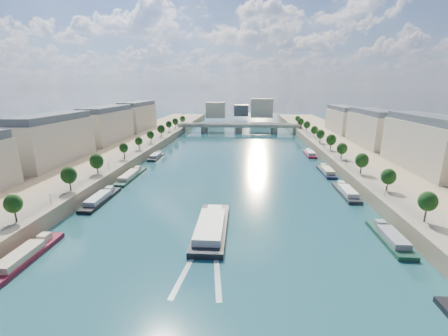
# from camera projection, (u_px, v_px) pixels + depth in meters

# --- Properties ---
(ground) EXTENTS (700.00, 700.00, 0.00)m
(ground) POSITION_uv_depth(u_px,v_px,m) (233.00, 166.00, 156.44)
(ground) COLOR #0B2D33
(ground) RESTS_ON ground
(quay_left) EXTENTS (44.00, 520.00, 5.00)m
(quay_left) POSITION_uv_depth(u_px,v_px,m) (99.00, 159.00, 160.89)
(quay_left) COLOR #9E8460
(quay_left) RESTS_ON ground
(quay_right) EXTENTS (44.00, 520.00, 5.00)m
(quay_right) POSITION_uv_depth(u_px,v_px,m) (375.00, 164.00, 150.71)
(quay_right) COLOR #9E8460
(quay_right) RESTS_ON ground
(pave_left) EXTENTS (14.00, 520.00, 0.10)m
(pave_left) POSITION_uv_depth(u_px,v_px,m) (126.00, 155.00, 159.16)
(pave_left) COLOR gray
(pave_left) RESTS_ON quay_left
(pave_right) EXTENTS (14.00, 520.00, 0.10)m
(pave_right) POSITION_uv_depth(u_px,v_px,m) (346.00, 159.00, 151.10)
(pave_right) COLOR gray
(pave_right) RESTS_ON quay_right
(trees_left) EXTENTS (4.80, 268.80, 8.26)m
(trees_left) POSITION_uv_depth(u_px,v_px,m) (130.00, 144.00, 159.54)
(trees_left) COLOR #382B1E
(trees_left) RESTS_ON ground
(trees_right) EXTENTS (4.80, 268.80, 8.26)m
(trees_right) POSITION_uv_depth(u_px,v_px,m) (337.00, 145.00, 159.46)
(trees_right) COLOR #382B1E
(trees_right) RESTS_ON ground
(lamps_left) EXTENTS (0.36, 200.36, 4.28)m
(lamps_left) POSITION_uv_depth(u_px,v_px,m) (127.00, 154.00, 148.50)
(lamps_left) COLOR black
(lamps_left) RESTS_ON ground
(lamps_right) EXTENTS (0.36, 200.36, 4.28)m
(lamps_right) POSITION_uv_depth(u_px,v_px,m) (334.00, 151.00, 155.53)
(lamps_right) COLOR black
(lamps_right) RESTS_ON ground
(buildings_left) EXTENTS (16.00, 226.00, 23.20)m
(buildings_left) POSITION_uv_depth(u_px,v_px,m) (85.00, 130.00, 169.74)
(buildings_left) COLOR beige
(buildings_left) RESTS_ON ground
(buildings_right) EXTENTS (16.00, 226.00, 23.20)m
(buildings_right) POSITION_uv_depth(u_px,v_px,m) (395.00, 133.00, 157.72)
(buildings_right) COLOR beige
(buildings_right) RESTS_ON ground
(skyline) EXTENTS (79.00, 42.00, 22.00)m
(skyline) POSITION_uv_depth(u_px,v_px,m) (244.00, 109.00, 363.82)
(skyline) COLOR beige
(skyline) RESTS_ON ground
(bridge) EXTENTS (112.00, 12.00, 8.15)m
(bridge) POSITION_uv_depth(u_px,v_px,m) (239.00, 127.00, 273.23)
(bridge) COLOR #C1B79E
(bridge) RESTS_ON ground
(tour_barge) EXTENTS (9.23, 31.01, 4.19)m
(tour_barge) POSITION_uv_depth(u_px,v_px,m) (211.00, 227.00, 85.58)
(tour_barge) COLOR black
(tour_barge) RESTS_ON ground
(wake) EXTENTS (10.76, 25.98, 0.04)m
(wake) POSITION_uv_depth(u_px,v_px,m) (203.00, 263.00, 69.98)
(wake) COLOR silver
(wake) RESTS_ON ground
(moored_barges_left) EXTENTS (5.00, 157.44, 3.60)m
(moored_barges_left) POSITION_uv_depth(u_px,v_px,m) (96.00, 202.00, 105.10)
(moored_barges_left) COLOR #192238
(moored_barges_left) RESTS_ON ground
(moored_barges_right) EXTENTS (5.00, 165.43, 3.60)m
(moored_barges_right) POSITION_uv_depth(u_px,v_px,m) (352.00, 198.00, 109.30)
(moored_barges_right) COLOR black
(moored_barges_right) RESTS_ON ground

